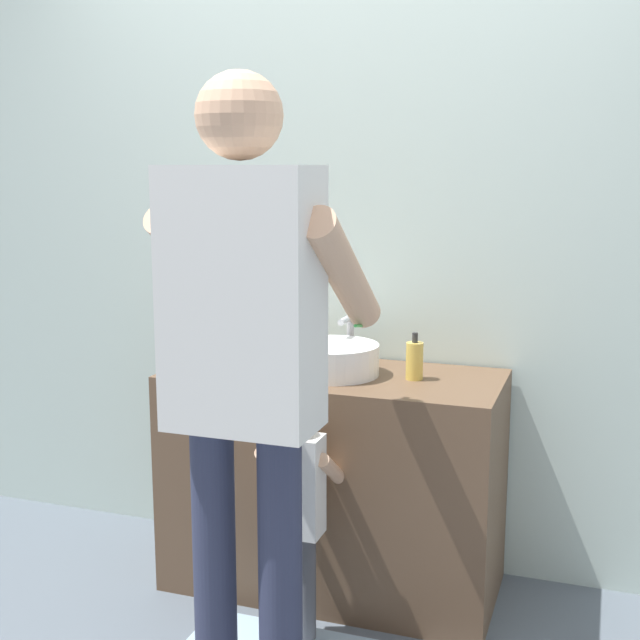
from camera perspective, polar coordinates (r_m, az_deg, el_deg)
The scene contains 9 objects.
ground_plane at distance 3.06m, azimuth -0.99°, elevation -19.83°, with size 14.00×14.00×0.00m, color slate.
back_wall at distance 3.23m, azimuth 2.77°, elevation 7.05°, with size 4.40×0.08×2.70m.
vanity_cabinet at distance 3.14m, azimuth 0.92°, elevation -10.80°, with size 1.19×0.54×0.81m, color brown.
sink_basin at distance 2.98m, azimuth 0.82°, elevation -2.64°, with size 0.33×0.33×0.11m.
faucet at distance 3.17m, azimuth 2.00°, elevation -1.42°, with size 0.18×0.14×0.18m.
toothbrush_cup at distance 3.12m, azimuth -6.24°, elevation -2.15°, with size 0.07×0.07×0.21m.
soap_bottle at distance 2.93m, azimuth 6.42°, elevation -2.73°, with size 0.06×0.06×0.16m.
child_toddler at distance 2.75m, azimuth -1.77°, elevation -11.99°, with size 0.25×0.25×0.82m.
adult_parent at distance 2.32m, azimuth -5.06°, elevation -1.27°, with size 0.55×0.58×1.78m.
Camera 1 is at (0.92, -2.48, 1.54)m, focal length 47.23 mm.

